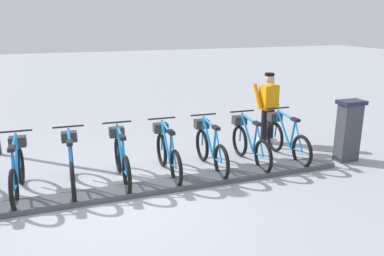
# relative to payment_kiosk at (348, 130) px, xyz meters

# --- Properties ---
(ground_plane) EXTENTS (60.00, 60.00, 0.00)m
(ground_plane) POSITION_rel_payment_kiosk_xyz_m (-0.05, 4.81, -0.67)
(ground_plane) COLOR #A0A3AB
(dock_rail_base) EXTENTS (0.44, 8.61, 0.10)m
(dock_rail_base) POSITION_rel_payment_kiosk_xyz_m (-0.05, 4.81, -0.62)
(dock_rail_base) COLOR #47474C
(dock_rail_base) RESTS_ON ground
(payment_kiosk) EXTENTS (0.36, 0.52, 1.28)m
(payment_kiosk) POSITION_rel_payment_kiosk_xyz_m (0.00, 0.00, 0.00)
(payment_kiosk) COLOR #38383D
(payment_kiosk) RESTS_ON ground
(bike_docked_0) EXTENTS (1.72, 0.54, 1.02)m
(bike_docked_0) POSITION_rel_payment_kiosk_xyz_m (0.57, 1.10, -0.24)
(bike_docked_0) COLOR black
(bike_docked_0) RESTS_ON ground
(bike_docked_1) EXTENTS (1.72, 0.54, 1.02)m
(bike_docked_1) POSITION_rel_payment_kiosk_xyz_m (0.57, 1.97, -0.24)
(bike_docked_1) COLOR black
(bike_docked_1) RESTS_ON ground
(bike_docked_2) EXTENTS (1.72, 0.54, 1.02)m
(bike_docked_2) POSITION_rel_payment_kiosk_xyz_m (0.57, 2.84, -0.24)
(bike_docked_2) COLOR black
(bike_docked_2) RESTS_ON ground
(bike_docked_3) EXTENTS (1.72, 0.54, 1.02)m
(bike_docked_3) POSITION_rel_payment_kiosk_xyz_m (0.57, 3.70, -0.24)
(bike_docked_3) COLOR black
(bike_docked_3) RESTS_ON ground
(bike_docked_4) EXTENTS (1.72, 0.54, 1.02)m
(bike_docked_4) POSITION_rel_payment_kiosk_xyz_m (0.57, 4.57, -0.24)
(bike_docked_4) COLOR black
(bike_docked_4) RESTS_ON ground
(bike_docked_5) EXTENTS (1.72, 0.54, 1.02)m
(bike_docked_5) POSITION_rel_payment_kiosk_xyz_m (0.57, 5.44, -0.24)
(bike_docked_5) COLOR black
(bike_docked_5) RESTS_ON ground
(bike_docked_6) EXTENTS (1.72, 0.54, 1.02)m
(bike_docked_6) POSITION_rel_payment_kiosk_xyz_m (0.57, 6.31, -0.24)
(bike_docked_6) COLOR black
(bike_docked_6) RESTS_ON ground
(worker_near_rack) EXTENTS (0.49, 0.67, 1.66)m
(worker_near_rack) POSITION_rel_payment_kiosk_xyz_m (1.65, 0.91, 0.24)
(worker_near_rack) COLOR white
(worker_near_rack) RESTS_ON ground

